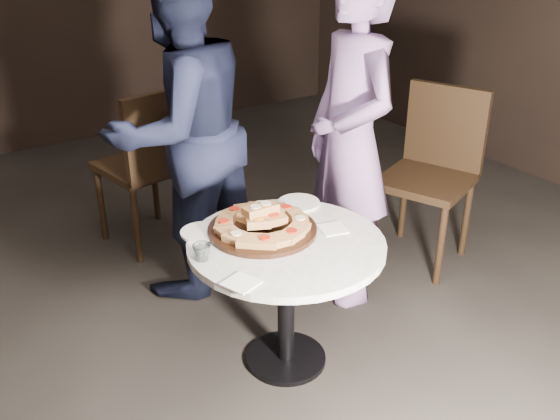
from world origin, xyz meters
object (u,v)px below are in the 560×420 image
at_px(focaccia_pile, 262,221).
at_px(water_glass, 202,252).
at_px(chair_right, 434,163).
at_px(diner_teal, 350,141).
at_px(table, 286,265).
at_px(diner_navy, 181,131).
at_px(chair_far, 151,158).
at_px(serving_board, 262,230).

bearing_deg(focaccia_pile, water_glass, -168.14).
xyz_separation_m(chair_right, diner_teal, (-0.69, -0.04, 0.29)).
height_order(focaccia_pile, chair_right, chair_right).
xyz_separation_m(table, water_glass, (-0.37, 0.06, 0.16)).
distance_m(table, water_glass, 0.41).
bearing_deg(chair_right, table, -95.27).
bearing_deg(chair_right, diner_navy, -131.90).
bearing_deg(diner_teal, chair_far, -137.54).
distance_m(chair_far, chair_right, 1.68).
bearing_deg(diner_navy, diner_teal, 128.58).
bearing_deg(table, diner_navy, 93.46).
height_order(diner_navy, diner_teal, diner_navy).
relative_size(water_glass, diner_teal, 0.04).
height_order(focaccia_pile, diner_navy, diner_navy).
relative_size(serving_board, water_glass, 6.34).
relative_size(chair_far, diner_teal, 0.58).
bearing_deg(table, focaccia_pile, 106.81).
bearing_deg(diner_navy, chair_far, -104.76).
bearing_deg(table, serving_board, 106.88).
xyz_separation_m(chair_far, diner_navy, (-0.02, -0.50, 0.32)).
relative_size(focaccia_pile, diner_navy, 0.24).
xyz_separation_m(water_glass, chair_right, (1.69, 0.32, -0.09)).
height_order(focaccia_pile, diner_teal, diner_teal).
bearing_deg(diner_navy, chair_right, 147.00).
bearing_deg(table, water_glass, 170.57).
relative_size(table, water_glass, 14.27).
bearing_deg(focaccia_pile, diner_teal, 17.45).
height_order(chair_right, diner_navy, diner_navy).
bearing_deg(chair_right, chair_far, -148.27).
xyz_separation_m(focaccia_pile, diner_navy, (-0.01, 0.76, 0.20)).
distance_m(table, chair_far, 1.39).
height_order(serving_board, water_glass, water_glass).
relative_size(water_glass, chair_far, 0.08).
bearing_deg(table, chair_far, 91.43).
bearing_deg(focaccia_pile, table, -73.19).
xyz_separation_m(water_glass, diner_teal, (1.00, 0.28, 0.20)).
bearing_deg(serving_board, chair_far, 89.76).
bearing_deg(serving_board, diner_teal, 17.51).
relative_size(table, chair_right, 1.06).
xyz_separation_m(water_glass, diner_navy, (0.32, 0.83, 0.22)).
relative_size(table, diner_navy, 0.60).
bearing_deg(water_glass, chair_right, 10.71).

